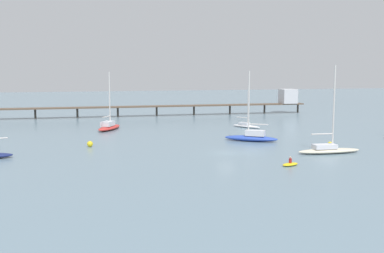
{
  "coord_description": "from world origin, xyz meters",
  "views": [
    {
      "loc": [
        -21.0,
        -60.93,
        11.61
      ],
      "look_at": [
        0.0,
        19.18,
        1.5
      ],
      "focal_mm": 43.19,
      "sensor_mm": 36.0,
      "label": 1
    }
  ],
  "objects_px": {
    "pier": "(215,102)",
    "sailboat_red": "(109,126)",
    "dinghy_yellow": "(290,164)",
    "mooring_buoy_inner": "(90,144)",
    "mooring_buoy_outer": "(330,144)",
    "sailboat_blue": "(252,136)",
    "sailboat_white": "(246,125)",
    "sailboat_cream": "(328,148)"
  },
  "relations": [
    {
      "from": "sailboat_blue",
      "to": "mooring_buoy_outer",
      "type": "relative_size",
      "value": 16.77
    },
    {
      "from": "sailboat_blue",
      "to": "mooring_buoy_outer",
      "type": "xyz_separation_m",
      "value": [
        9.82,
        -7.68,
        -0.44
      ]
    },
    {
      "from": "sailboat_cream",
      "to": "sailboat_red",
      "type": "height_order",
      "value": "sailboat_cream"
    },
    {
      "from": "dinghy_yellow",
      "to": "mooring_buoy_inner",
      "type": "bearing_deg",
      "value": 138.42
    },
    {
      "from": "dinghy_yellow",
      "to": "mooring_buoy_outer",
      "type": "relative_size",
      "value": 3.85
    },
    {
      "from": "sailboat_white",
      "to": "sailboat_red",
      "type": "distance_m",
      "value": 27.61
    },
    {
      "from": "sailboat_white",
      "to": "dinghy_yellow",
      "type": "distance_m",
      "value": 38.15
    },
    {
      "from": "sailboat_cream",
      "to": "mooring_buoy_outer",
      "type": "distance_m",
      "value": 6.57
    },
    {
      "from": "pier",
      "to": "mooring_buoy_outer",
      "type": "height_order",
      "value": "pier"
    },
    {
      "from": "sailboat_red",
      "to": "mooring_buoy_inner",
      "type": "bearing_deg",
      "value": -102.71
    },
    {
      "from": "sailboat_blue",
      "to": "mooring_buoy_inner",
      "type": "xyz_separation_m",
      "value": [
        -26.05,
        0.91,
        -0.33
      ]
    },
    {
      "from": "pier",
      "to": "dinghy_yellow",
      "type": "distance_m",
      "value": 65.87
    },
    {
      "from": "sailboat_red",
      "to": "mooring_buoy_inner",
      "type": "height_order",
      "value": "sailboat_red"
    },
    {
      "from": "pier",
      "to": "sailboat_white",
      "type": "distance_m",
      "value": 27.98
    },
    {
      "from": "sailboat_white",
      "to": "dinghy_yellow",
      "type": "bearing_deg",
      "value": -103.23
    },
    {
      "from": "sailboat_white",
      "to": "mooring_buoy_inner",
      "type": "bearing_deg",
      "value": -152.51
    },
    {
      "from": "sailboat_blue",
      "to": "mooring_buoy_inner",
      "type": "distance_m",
      "value": 26.07
    },
    {
      "from": "sailboat_red",
      "to": "mooring_buoy_outer",
      "type": "distance_m",
      "value": 42.29
    },
    {
      "from": "sailboat_cream",
      "to": "sailboat_blue",
      "type": "bearing_deg",
      "value": 115.3
    },
    {
      "from": "sailboat_blue",
      "to": "sailboat_white",
      "type": "bearing_deg",
      "value": 71.57
    },
    {
      "from": "pier",
      "to": "sailboat_blue",
      "type": "xyz_separation_m",
      "value": [
        -8.0,
        -45.25,
        -2.56
      ]
    },
    {
      "from": "sailboat_red",
      "to": "pier",
      "type": "bearing_deg",
      "value": 39.76
    },
    {
      "from": "sailboat_white",
      "to": "mooring_buoy_outer",
      "type": "bearing_deg",
      "value": -81.0
    },
    {
      "from": "sailboat_cream",
      "to": "sailboat_white",
      "type": "distance_m",
      "value": 30.68
    },
    {
      "from": "sailboat_white",
      "to": "mooring_buoy_inner",
      "type": "xyz_separation_m",
      "value": [
        -31.88,
        -16.59,
        -0.1
      ]
    },
    {
      "from": "pier",
      "to": "dinghy_yellow",
      "type": "height_order",
      "value": "pier"
    },
    {
      "from": "dinghy_yellow",
      "to": "mooring_buoy_inner",
      "type": "xyz_separation_m",
      "value": [
        -23.15,
        20.54,
        0.23
      ]
    },
    {
      "from": "mooring_buoy_outer",
      "to": "mooring_buoy_inner",
      "type": "xyz_separation_m",
      "value": [
        -35.87,
        8.59,
        0.1
      ]
    },
    {
      "from": "pier",
      "to": "sailboat_red",
      "type": "distance_m",
      "value": 38.6
    },
    {
      "from": "sailboat_white",
      "to": "dinghy_yellow",
      "type": "relative_size",
      "value": 3.25
    },
    {
      "from": "pier",
      "to": "sailboat_cream",
      "type": "bearing_deg",
      "value": -91.74
    },
    {
      "from": "dinghy_yellow",
      "to": "pier",
      "type": "bearing_deg",
      "value": 80.47
    },
    {
      "from": "sailboat_white",
      "to": "sailboat_red",
      "type": "relative_size",
      "value": 0.76
    },
    {
      "from": "sailboat_cream",
      "to": "sailboat_red",
      "type": "distance_m",
      "value": 43.78
    },
    {
      "from": "pier",
      "to": "mooring_buoy_inner",
      "type": "height_order",
      "value": "pier"
    },
    {
      "from": "sailboat_red",
      "to": "dinghy_yellow",
      "type": "bearing_deg",
      "value": -65.07
    },
    {
      "from": "sailboat_white",
      "to": "dinghy_yellow",
      "type": "xyz_separation_m",
      "value": [
        -8.73,
        -37.13,
        -0.33
      ]
    },
    {
      "from": "pier",
      "to": "sailboat_red",
      "type": "height_order",
      "value": "sailboat_red"
    },
    {
      "from": "sailboat_blue",
      "to": "sailboat_white",
      "type": "distance_m",
      "value": 18.45
    },
    {
      "from": "sailboat_blue",
      "to": "sailboat_cream",
      "type": "height_order",
      "value": "sailboat_cream"
    },
    {
      "from": "pier",
      "to": "sailboat_blue",
      "type": "height_order",
      "value": "sailboat_blue"
    },
    {
      "from": "pier",
      "to": "sailboat_white",
      "type": "bearing_deg",
      "value": -94.47
    }
  ]
}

